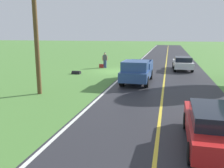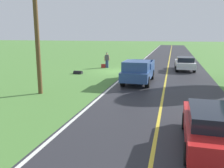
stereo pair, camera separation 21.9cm
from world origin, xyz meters
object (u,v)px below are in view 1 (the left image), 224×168
sedan_near_oncoming (183,63)px  sedan_mid_oncoming (216,126)px  suitcase_carried (101,66)px  utility_pole_roadside (36,33)px  hitchhiker_walking (105,59)px  pickup_truck_passing (137,71)px

sedan_near_oncoming → sedan_mid_oncoming: bearing=90.6°
suitcase_carried → utility_pole_roadside: size_ratio=0.06×
utility_pole_roadside → sedan_mid_oncoming: bearing=150.8°
sedan_mid_oncoming → suitcase_carried: bearing=-63.2°
hitchhiker_walking → suitcase_carried: (0.42, 0.10, -0.77)m
hitchhiker_walking → suitcase_carried: size_ratio=3.80×
suitcase_carried → sedan_mid_oncoming: size_ratio=0.10×
pickup_truck_passing → sedan_near_oncoming: pickup_truck_passing is taller
sedan_mid_oncoming → utility_pole_roadside: utility_pole_roadside is taller
suitcase_carried → sedan_mid_oncoming: (-9.04, 17.91, 0.54)m
pickup_truck_passing → suitcase_carried: bearing=-56.5°
hitchhiker_walking → suitcase_carried: hitchhiker_walking is taller
suitcase_carried → utility_pole_roadside: utility_pole_roadside is taller
hitchhiker_walking → sedan_mid_oncoming: hitchhiker_walking is taller
hitchhiker_walking → utility_pole_roadside: utility_pole_roadside is taller
sedan_near_oncoming → pickup_truck_passing: bearing=64.1°
utility_pole_roadside → hitchhiker_walking: bearing=-94.7°
hitchhiker_walking → sedan_mid_oncoming: size_ratio=0.40×
hitchhiker_walking → pickup_truck_passing: bearing=120.9°
sedan_mid_oncoming → utility_pole_roadside: bearing=-29.2°
pickup_truck_passing → sedan_mid_oncoming: size_ratio=1.23×
suitcase_carried → pickup_truck_passing: size_ratio=0.08×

